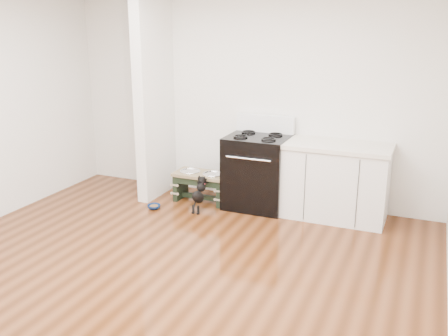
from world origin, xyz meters
TOP-DOWN VIEW (x-y plane):
  - ground at (0.00, 0.00)m, footprint 5.00×5.00m
  - room_shell at (0.00, 0.00)m, footprint 5.00×5.00m
  - partition_wall at (-1.18, 2.10)m, footprint 0.15×0.80m
  - oven_range at (0.25, 2.16)m, footprint 0.76×0.69m
  - cabinet_run at (1.23, 2.18)m, footprint 1.24×0.64m
  - dog_feeder at (-0.48, 2.05)m, footprint 0.71×0.38m
  - puppy at (-0.36, 1.72)m, footprint 0.12×0.36m
  - floor_bowl at (-0.92, 1.56)m, footprint 0.17×0.17m

SIDE VIEW (x-z plane):
  - ground at x=0.00m, z-range 0.00..0.00m
  - floor_bowl at x=-0.92m, z-range 0.00..0.05m
  - puppy at x=-0.36m, z-range 0.02..0.45m
  - dog_feeder at x=-0.48m, z-range 0.08..0.48m
  - cabinet_run at x=1.23m, z-range 0.00..0.91m
  - oven_range at x=0.25m, z-range -0.09..1.05m
  - partition_wall at x=-1.18m, z-range 0.00..2.70m
  - room_shell at x=0.00m, z-range -0.88..4.12m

